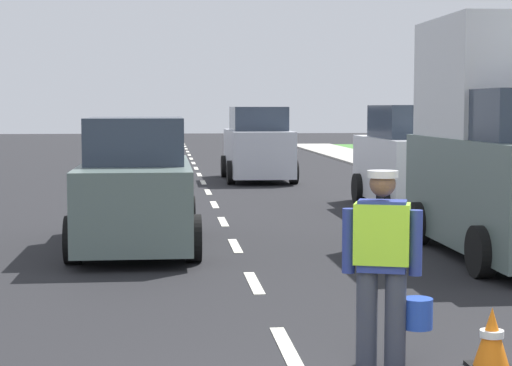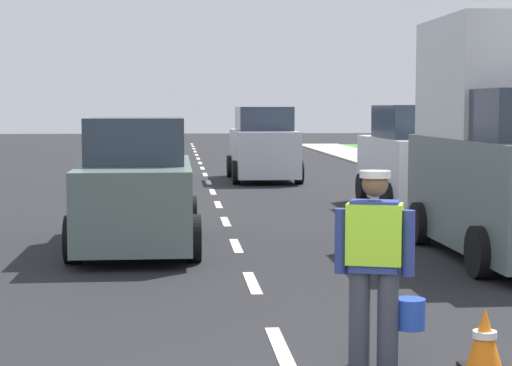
# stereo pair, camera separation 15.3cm
# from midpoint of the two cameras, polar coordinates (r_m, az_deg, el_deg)

# --- Properties ---
(ground_plane) EXTENTS (96.00, 96.00, 0.00)m
(ground_plane) POSITION_cam_midpoint_polar(r_m,az_deg,el_deg) (26.40, -2.90, 0.09)
(ground_plane) COLOR black
(lane_center_line) EXTENTS (0.14, 46.40, 0.01)m
(lane_center_line) POSITION_cam_midpoint_polar(r_m,az_deg,el_deg) (30.58, -3.21, 0.75)
(lane_center_line) COLOR silver
(lane_center_line) RESTS_ON ground
(road_worker) EXTENTS (0.77, 0.41, 1.67)m
(road_worker) POSITION_cam_midpoint_polar(r_m,az_deg,el_deg) (7.62, 8.29, -4.77)
(road_worker) COLOR #383D4C
(road_worker) RESTS_ON ground
(traffic_cone_near) EXTENTS (0.36, 0.36, 0.53)m
(traffic_cone_near) POSITION_cam_midpoint_polar(r_m,az_deg,el_deg) (7.85, 14.90, -9.61)
(traffic_cone_near) COLOR black
(traffic_cone_near) RESTS_ON ground
(delivery_truck) EXTENTS (2.16, 4.60, 3.54)m
(delivery_truck) POSITION_cam_midpoint_polar(r_m,az_deg,el_deg) (13.63, 16.11, 2.20)
(delivery_truck) COLOR slate
(delivery_truck) RESTS_ON ground
(car_outgoing_far) EXTENTS (2.02, 4.26, 2.20)m
(car_outgoing_far) POSITION_cam_midpoint_polar(r_m,az_deg,el_deg) (26.76, 0.63, 2.35)
(car_outgoing_far) COLOR silver
(car_outgoing_far) RESTS_ON ground
(car_parked_far) EXTENTS (2.02, 4.00, 2.24)m
(car_parked_far) POSITION_cam_midpoint_polar(r_m,az_deg,el_deg) (19.57, 10.41, 1.39)
(car_parked_far) COLOR silver
(car_parked_far) RESTS_ON ground
(car_oncoming_lead) EXTENTS (1.91, 4.29, 2.03)m
(car_oncoming_lead) POSITION_cam_midpoint_polar(r_m,az_deg,el_deg) (14.06, -7.27, -0.29)
(car_oncoming_lead) COLOR slate
(car_oncoming_lead) RESTS_ON ground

